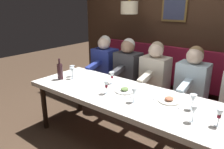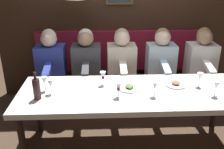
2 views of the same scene
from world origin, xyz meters
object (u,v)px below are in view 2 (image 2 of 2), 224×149
dining_table (132,96)px  wine_glass_5 (155,86)px  wine_glass_4 (216,86)px  wine_glass_3 (118,87)px  wine_glass_7 (200,77)px  diner_farthest (51,59)px  wine_glass_2 (103,76)px  wine_glass_0 (44,81)px  diner_near (161,58)px  wine_glass_1 (50,84)px  diner_middle (122,58)px  diner_far (86,59)px  wine_bottle (37,89)px  diner_nearest (201,57)px

dining_table → wine_glass_5: wine_glass_5 is taller
wine_glass_4 → wine_glass_5: same height
wine_glass_3 → wine_glass_7: same height
diner_farthest → wine_glass_2: 1.01m
dining_table → diner_farthest: 1.37m
diner_farthest → wine_glass_5: 1.62m
dining_table → wine_glass_3: (-0.13, 0.16, 0.18)m
wine_glass_0 → wine_glass_2: same height
diner_near → wine_glass_1: diner_near is taller
diner_farthest → wine_glass_5: size_ratio=4.82×
diner_farthest → wine_glass_2: bearing=-134.4°
diner_middle → wine_glass_2: size_ratio=4.82×
diner_farthest → dining_table: bearing=-130.2°
dining_table → wine_glass_4: 0.90m
diner_far → wine_glass_5: size_ratio=4.82×
diner_middle → diner_far: (0.00, 0.50, 0.00)m
dining_table → wine_glass_1: bearing=91.3°
diner_middle → wine_glass_4: size_ratio=4.82×
diner_farthest → wine_bottle: size_ratio=2.64×
wine_glass_1 → wine_glass_3: 0.73m
diner_far → wine_glass_3: size_ratio=4.82×
wine_glass_2 → wine_glass_5: same height
diner_farthest → wine_bottle: 1.02m
diner_far → diner_nearest: bearing=-90.0°
dining_table → diner_nearest: (0.88, -1.10, 0.14)m
wine_glass_0 → wine_glass_1: size_ratio=1.00×
wine_glass_5 → wine_glass_1: bearing=84.4°
diner_far → wine_glass_0: 0.93m
diner_nearest → diner_middle: bearing=90.0°
diner_near → wine_glass_7: bearing=-161.3°
dining_table → wine_glass_2: size_ratio=15.31×
diner_far → wine_glass_3: bearing=-159.3°
wine_glass_0 → wine_glass_4: bearing=-96.3°
wine_glass_1 → wine_glass_2: (0.19, -0.56, -0.00)m
diner_near → wine_bottle: diner_near is taller
diner_middle → wine_glass_5: bearing=-165.1°
wine_glass_1 → diner_far: bearing=-20.5°
diner_middle → wine_glass_2: bearing=159.0°
diner_middle → diner_farthest: 0.99m
wine_glass_4 → diner_nearest: bearing=-12.7°
wine_glass_5 → wine_glass_7: (0.22, -0.56, 0.00)m
wine_glass_4 → wine_glass_7: same height
diner_near → diner_far: bearing=90.0°
diner_near → diner_far: size_ratio=1.00×
diner_farthest → wine_glass_4: 2.17m
diner_nearest → wine_glass_4: bearing=167.3°
dining_table → wine_glass_3: wine_glass_3 is taller
wine_glass_0 → wine_glass_3: size_ratio=1.00×
wine_glass_7 → wine_bottle: wine_bottle is taller
diner_middle → wine_glass_3: diner_middle is taller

